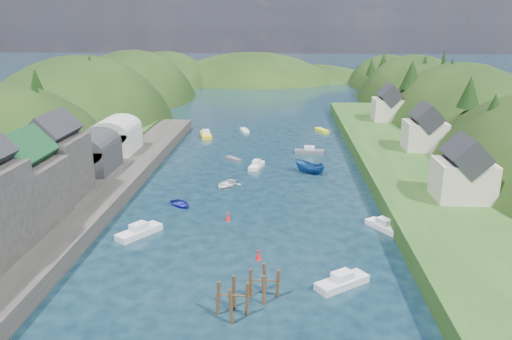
# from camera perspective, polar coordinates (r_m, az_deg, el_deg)

# --- Properties ---
(ground) EXTENTS (600.00, 600.00, 0.00)m
(ground) POSITION_cam_1_polar(r_m,az_deg,el_deg) (93.76, 0.74, 1.54)
(ground) COLOR black
(ground) RESTS_ON ground
(hillside_left) EXTENTS (44.00, 245.56, 52.00)m
(hillside_left) POSITION_cam_1_polar(r_m,az_deg,el_deg) (129.46, -19.09, 1.22)
(hillside_left) COLOR black
(hillside_left) RESTS_ON ground
(hillside_right) EXTENTS (36.00, 245.56, 48.00)m
(hillside_right) POSITION_cam_1_polar(r_m,az_deg,el_deg) (126.64, 22.05, 0.87)
(hillside_right) COLOR black
(hillside_right) RESTS_ON ground
(far_hills) EXTENTS (103.00, 68.00, 44.00)m
(far_hills) POSITION_cam_1_polar(r_m,az_deg,el_deg) (217.31, 2.47, 7.39)
(far_hills) COLOR black
(far_hills) RESTS_ON ground
(hill_trees) EXTENTS (92.48, 149.96, 12.26)m
(hill_trees) POSITION_cam_1_polar(r_m,az_deg,el_deg) (105.14, 1.63, 9.38)
(hill_trees) COLOR black
(hill_trees) RESTS_ON ground
(quay_left) EXTENTS (12.00, 110.00, 2.00)m
(quay_left) POSITION_cam_1_polar(r_m,az_deg,el_deg) (70.55, -20.29, -3.90)
(quay_left) COLOR #2D2B28
(quay_left) RESTS_ON ground
(terrace_left_grass) EXTENTS (12.00, 110.00, 2.50)m
(terrace_left_grass) POSITION_cam_1_polar(r_m,az_deg,el_deg) (73.51, -25.33, -3.47)
(terrace_left_grass) COLOR #234719
(terrace_left_grass) RESTS_ON ground
(boat_sheds) EXTENTS (7.00, 21.00, 7.50)m
(boat_sheds) POSITION_cam_1_polar(r_m,az_deg,el_deg) (86.97, -16.97, 3.17)
(boat_sheds) COLOR #2D2D30
(boat_sheds) RESTS_ON quay_left
(terrace_right) EXTENTS (16.00, 120.00, 2.40)m
(terrace_right) POSITION_cam_1_polar(r_m,az_deg,el_deg) (86.38, 17.26, 0.25)
(terrace_right) COLOR #234719
(terrace_right) RESTS_ON ground
(right_bank_cottages) EXTENTS (9.00, 59.24, 8.41)m
(right_bank_cottages) POSITION_cam_1_polar(r_m,az_deg,el_deg) (93.86, 18.10, 4.39)
(right_bank_cottages) COLOR beige
(right_bank_cottages) RESTS_ON terrace_right
(piling_cluster_near) EXTENTS (3.02, 2.83, 3.83)m
(piling_cluster_near) POSITION_cam_1_polar(r_m,az_deg,el_deg) (44.57, -2.69, -14.79)
(piling_cluster_near) COLOR #382314
(piling_cluster_near) RESTS_ON ground
(piling_cluster_far) EXTENTS (2.96, 2.79, 3.42)m
(piling_cluster_far) POSITION_cam_1_polar(r_m,az_deg,el_deg) (47.23, 0.95, -13.09)
(piling_cluster_far) COLOR #382314
(piling_cluster_far) RESTS_ON ground
(channel_buoy_near) EXTENTS (0.70, 0.70, 1.10)m
(channel_buoy_near) POSITION_cam_1_polar(r_m,az_deg,el_deg) (54.20, 0.28, -9.71)
(channel_buoy_near) COLOR red
(channel_buoy_near) RESTS_ON ground
(channel_buoy_far) EXTENTS (0.70, 0.70, 1.10)m
(channel_buoy_far) POSITION_cam_1_polar(r_m,az_deg,el_deg) (64.19, -3.21, -5.37)
(channel_buoy_far) COLOR red
(channel_buoy_far) RESTS_ON ground
(moored_boats) EXTENTS (38.34, 89.87, 2.39)m
(moored_boats) POSITION_cam_1_polar(r_m,az_deg,el_deg) (66.57, -2.04, -4.35)
(moored_boats) COLOR silver
(moored_boats) RESTS_ON ground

